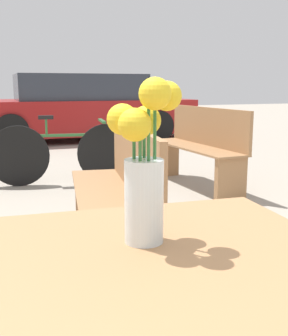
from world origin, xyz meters
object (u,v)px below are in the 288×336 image
object	(u,v)px
table_front	(170,317)
bicycle	(64,153)
bench_middle	(119,193)
parked_car	(80,109)
bench_near	(200,145)
flower_vase	(144,167)

from	to	relation	value
table_front	bicycle	bearing A→B (deg)	82.60
bicycle	table_front	bearing A→B (deg)	-97.40
bench_middle	parked_car	size ratio (longest dim) A/B	0.34
table_front	bench_near	world-z (taller)	bench_near
bench_near	bench_middle	bearing A→B (deg)	-131.76
flower_vase	parked_car	bearing A→B (deg)	78.28
table_front	bench_middle	xyz separation A→B (m)	(0.40, 1.60, -0.16)
bench_near	bench_middle	size ratio (longest dim) A/B	0.96
table_front	parked_car	world-z (taller)	parked_car
table_front	bench_middle	world-z (taller)	bench_middle
bicycle	parked_car	xyz separation A→B (m)	(1.05, 3.82, 0.27)
bench_near	bench_middle	distance (m)	2.13
flower_vase	bicycle	size ratio (longest dim) A/B	0.22
table_front	parked_car	size ratio (longest dim) A/B	0.18
table_front	parked_car	bearing A→B (deg)	78.58
flower_vase	parked_car	xyz separation A→B (m)	(1.58, 7.59, -0.30)
bench_near	parked_car	xyz separation A→B (m)	(-0.27, 4.49, 0.16)
bench_near	parked_car	size ratio (longest dim) A/B	0.33
bench_middle	bicycle	xyz separation A→B (m)	(0.10, 2.27, -0.11)
table_front	bench_middle	size ratio (longest dim) A/B	0.52
bench_near	parked_car	world-z (taller)	parked_car
table_front	flower_vase	world-z (taller)	flower_vase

